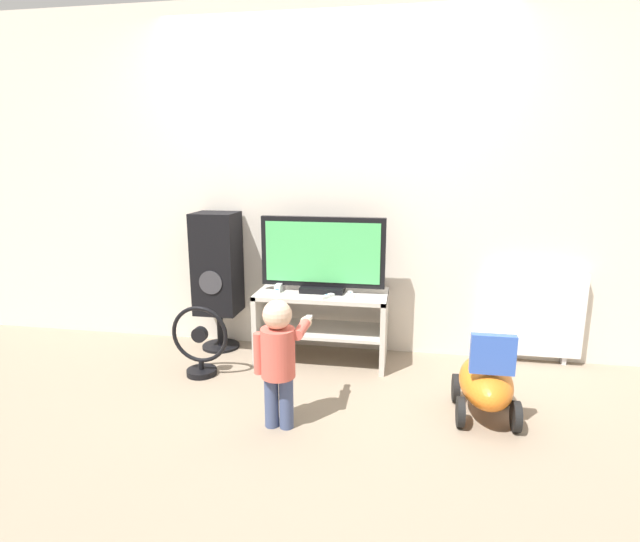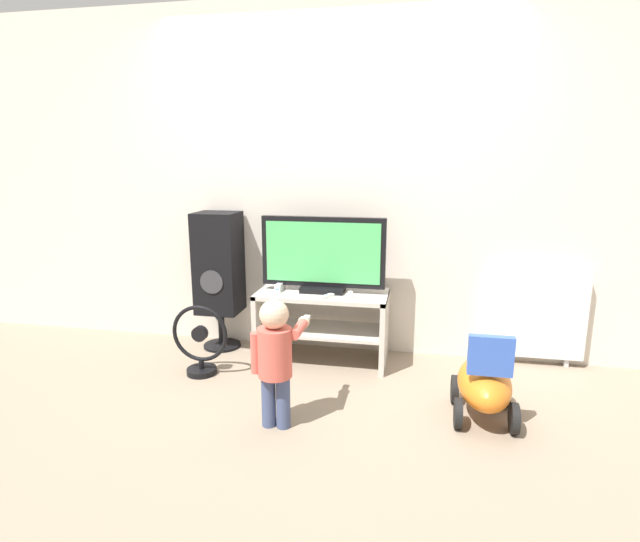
% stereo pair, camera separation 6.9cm
% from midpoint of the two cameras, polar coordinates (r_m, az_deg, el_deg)
% --- Properties ---
extents(ground_plane, '(16.00, 16.00, 0.00)m').
position_cam_midpoint_polar(ground_plane, '(3.59, 0.13, -11.48)').
color(ground_plane, gray).
extents(wall_back, '(10.00, 0.06, 2.60)m').
position_cam_midpoint_polar(wall_back, '(3.81, 1.72, 10.10)').
color(wall_back, silver).
rests_on(wall_back, ground_plane).
extents(tv_stand, '(0.95, 0.45, 0.53)m').
position_cam_midpoint_polar(tv_stand, '(3.68, 0.82, -5.21)').
color(tv_stand, beige).
rests_on(tv_stand, ground_plane).
extents(television, '(0.90, 0.20, 0.55)m').
position_cam_midpoint_polar(television, '(3.59, 0.90, 1.80)').
color(television, black).
rests_on(television, tv_stand).
extents(game_console, '(0.04, 0.16, 0.05)m').
position_cam_midpoint_polar(game_console, '(3.69, -4.04, -1.77)').
color(game_console, white).
rests_on(game_console, tv_stand).
extents(remote_primary, '(0.06, 0.13, 0.03)m').
position_cam_midpoint_polar(remote_primary, '(3.52, 4.07, -2.72)').
color(remote_primary, white).
rests_on(remote_primary, tv_stand).
extents(remote_secondary, '(0.10, 0.13, 0.03)m').
position_cam_midpoint_polar(remote_secondary, '(3.47, 1.32, -2.94)').
color(remote_secondary, white).
rests_on(remote_secondary, tv_stand).
extents(child, '(0.28, 0.43, 0.74)m').
position_cam_midpoint_polar(child, '(2.77, -4.35, -9.31)').
color(child, '#3F4C72').
rests_on(child, ground_plane).
extents(speaker_tower, '(0.33, 0.30, 1.08)m').
position_cam_midpoint_polar(speaker_tower, '(3.93, -11.01, 0.62)').
color(speaker_tower, black).
rests_on(speaker_tower, ground_plane).
extents(floor_fan, '(0.41, 0.21, 0.50)m').
position_cam_midpoint_polar(floor_fan, '(3.58, -12.98, -8.06)').
color(floor_fan, black).
rests_on(floor_fan, ground_plane).
extents(ride_on_toy, '(0.34, 0.56, 0.55)m').
position_cam_midpoint_polar(ride_on_toy, '(3.10, 18.89, -12.11)').
color(ride_on_toy, orange).
rests_on(ride_on_toy, ground_plane).
extents(radiator, '(0.69, 0.08, 0.68)m').
position_cam_midpoint_polar(radiator, '(3.94, 23.80, -4.66)').
color(radiator, white).
rests_on(radiator, ground_plane).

